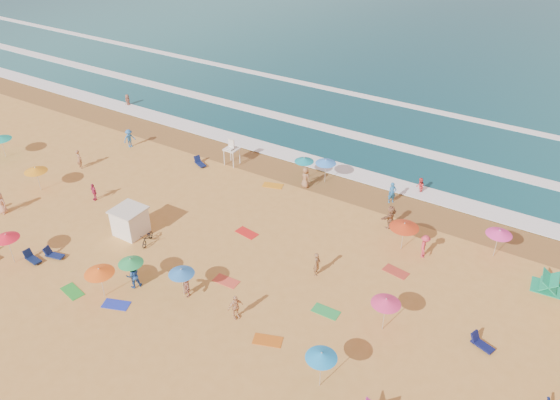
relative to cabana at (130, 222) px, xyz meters
The scene contains 13 objects.
ground 5.93m from the cabana, 16.59° to the left, with size 220.00×220.00×0.00m, color gold.
ocean 85.86m from the cabana, 86.26° to the left, with size 220.00×140.00×0.18m, color #0C4756.
wet_sand 15.27m from the cabana, 68.41° to the left, with size 220.00×220.00×0.00m, color olive.
surf_foam 23.68m from the cabana, 76.29° to the left, with size 200.00×18.70×0.05m.
cabana is the anchor object (origin of this frame).
cabana_roof 1.06m from the cabana, ahead, with size 2.20×2.20×0.12m, color silver.
bicycle 2.00m from the cabana, ahead, with size 0.60×1.73×0.91m, color black.
lifeguard_stand 12.55m from the cabana, 89.35° to the left, with size 1.20×1.20×2.10m, color white, non-canonical shape.
beach_umbrellas 9.85m from the cabana, 11.10° to the left, with size 52.33×25.04×0.75m.
loungers 12.24m from the cabana, ahead, with size 41.72×19.27×0.34m.
towels 5.81m from the cabana, ahead, with size 36.48×24.18×0.03m.
popup_tents 24.67m from the cabana, ahead, with size 7.90×17.19×1.20m.
beachgoers 9.03m from the cabana, 46.82° to the left, with size 46.62×23.94×2.12m.
Camera 1 is at (21.06, -23.92, 23.96)m, focal length 35.00 mm.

